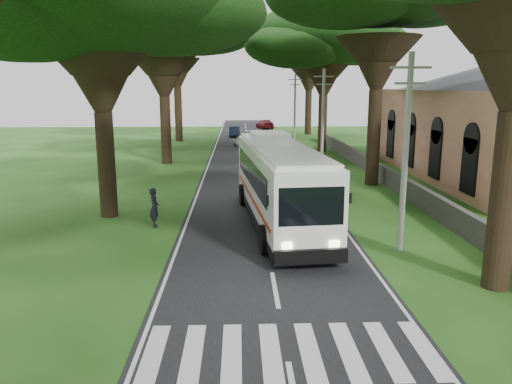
# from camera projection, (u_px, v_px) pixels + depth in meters

# --- Properties ---
(ground) EXTENTS (140.00, 140.00, 0.00)m
(ground) POSITION_uv_depth(u_px,v_px,m) (280.00, 317.00, 14.77)
(ground) COLOR #1F4D16
(ground) RESTS_ON ground
(road) EXTENTS (8.00, 120.00, 0.04)m
(road) POSITION_uv_depth(u_px,v_px,m) (254.00, 173.00, 39.19)
(road) COLOR black
(road) RESTS_ON ground
(crosswalk) EXTENTS (8.00, 3.00, 0.01)m
(crosswalk) POSITION_uv_depth(u_px,v_px,m) (286.00, 352.00, 12.81)
(crosswalk) COLOR silver
(crosswalk) RESTS_ON ground
(property_wall) EXTENTS (0.35, 50.00, 1.20)m
(property_wall) POSITION_uv_depth(u_px,v_px,m) (371.00, 166.00, 38.40)
(property_wall) COLOR #383533
(property_wall) RESTS_ON ground
(church) EXTENTS (14.00, 24.00, 11.60)m
(church) POSITION_uv_depth(u_px,v_px,m) (506.00, 111.00, 35.40)
(church) COLOR tan
(church) RESTS_ON ground
(pole_near) EXTENTS (1.60, 0.24, 8.00)m
(pole_near) POSITION_uv_depth(u_px,v_px,m) (406.00, 150.00, 19.94)
(pole_near) COLOR gray
(pole_near) RESTS_ON ground
(pole_mid) EXTENTS (1.60, 0.24, 8.00)m
(pole_mid) POSITION_uv_depth(u_px,v_px,m) (323.00, 118.00, 39.49)
(pole_mid) COLOR gray
(pole_mid) RESTS_ON ground
(pole_far) EXTENTS (1.60, 0.24, 8.00)m
(pole_far) POSITION_uv_depth(u_px,v_px,m) (295.00, 107.00, 59.03)
(pole_far) COLOR gray
(pole_far) RESTS_ON ground
(tree_l_midb) EXTENTS (12.47, 12.47, 14.41)m
(tree_l_midb) POSITION_uv_depth(u_px,v_px,m) (162.00, 26.00, 41.41)
(tree_l_midb) COLOR black
(tree_l_midb) RESTS_ON ground
(tree_l_far) EXTENTS (15.81, 15.81, 16.76)m
(tree_l_far) POSITION_uv_depth(u_px,v_px,m) (176.00, 28.00, 58.60)
(tree_l_far) COLOR black
(tree_l_far) RESTS_ON ground
(tree_r_midb) EXTENTS (14.73, 14.73, 14.74)m
(tree_r_midb) POSITION_uv_depth(u_px,v_px,m) (325.00, 36.00, 49.74)
(tree_r_midb) COLOR black
(tree_r_midb) RESTS_ON ground
(tree_r_far) EXTENTS (12.50, 12.50, 14.80)m
(tree_r_far) POSITION_uv_depth(u_px,v_px,m) (310.00, 46.00, 67.28)
(tree_r_far) COLOR black
(tree_r_far) RESTS_ON ground
(coach_bus) EXTENTS (4.02, 13.40, 3.89)m
(coach_bus) POSITION_uv_depth(u_px,v_px,m) (279.00, 182.00, 24.39)
(coach_bus) COLOR white
(coach_bus) RESTS_ON ground
(distant_car_a) EXTENTS (2.20, 3.84, 1.23)m
(distant_car_a) POSITION_uv_depth(u_px,v_px,m) (242.00, 141.00, 55.90)
(distant_car_a) COLOR #A7A7AC
(distant_car_a) RESTS_ON road
(distant_car_b) EXTENTS (1.58, 4.08, 1.33)m
(distant_car_b) POSITION_uv_depth(u_px,v_px,m) (234.00, 131.00, 66.61)
(distant_car_b) COLOR navy
(distant_car_b) RESTS_ON road
(distant_car_c) EXTENTS (2.99, 5.13, 1.40)m
(distant_car_c) POSITION_uv_depth(u_px,v_px,m) (265.00, 124.00, 78.80)
(distant_car_c) COLOR maroon
(distant_car_c) RESTS_ON road
(pedestrian) EXTENTS (0.61, 0.79, 1.92)m
(pedestrian) POSITION_uv_depth(u_px,v_px,m) (154.00, 208.00, 24.01)
(pedestrian) COLOR black
(pedestrian) RESTS_ON ground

